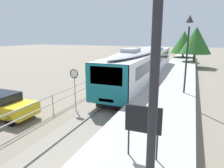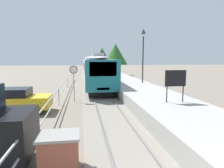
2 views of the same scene
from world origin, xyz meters
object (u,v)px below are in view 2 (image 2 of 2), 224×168
(platform_notice_board, at_px, (175,79))
(speed_limit_sign, at_px, (74,75))
(commuter_train, at_px, (95,68))
(platform_lamp_mid_platform, at_px, (143,46))
(parked_hatchback_yellow, at_px, (16,100))
(brick_utility_cabinet, at_px, (59,152))

(platform_notice_board, bearing_deg, speed_limit_sign, 138.44)
(commuter_train, xyz_separation_m, platform_lamp_mid_platform, (4.41, -6.44, 2.47))
(platform_notice_board, bearing_deg, parked_hatchback_yellow, 165.08)
(platform_lamp_mid_platform, bearing_deg, platform_notice_board, -95.77)
(platform_notice_board, distance_m, brick_utility_cabinet, 7.55)
(commuter_train, relative_size, parked_hatchback_yellow, 5.19)
(platform_lamp_mid_platform, bearing_deg, parked_hatchback_yellow, -146.92)
(platform_notice_board, xyz_separation_m, speed_limit_sign, (-5.76, 5.11, -0.06))
(commuter_train, distance_m, parked_hatchback_yellow, 14.23)
(commuter_train, bearing_deg, speed_limit_sign, -102.34)
(commuter_train, bearing_deg, platform_notice_board, -77.23)
(platform_lamp_mid_platform, height_order, speed_limit_sign, platform_lamp_mid_platform)
(platform_lamp_mid_platform, height_order, parked_hatchback_yellow, platform_lamp_mid_platform)
(platform_lamp_mid_platform, relative_size, platform_notice_board, 2.97)
(platform_lamp_mid_platform, xyz_separation_m, brick_utility_cabinet, (-6.72, -13.54, -4.05))
(platform_notice_board, height_order, parked_hatchback_yellow, platform_notice_board)
(platform_lamp_mid_platform, xyz_separation_m, speed_limit_sign, (-6.67, -3.89, -2.50))
(platform_lamp_mid_platform, relative_size, brick_utility_cabinet, 4.42)
(speed_limit_sign, distance_m, parked_hatchback_yellow, 4.52)
(commuter_train, bearing_deg, brick_utility_cabinet, -96.59)
(speed_limit_sign, bearing_deg, platform_lamp_mid_platform, 30.27)
(commuter_train, xyz_separation_m, brick_utility_cabinet, (-2.31, -19.98, -1.58))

